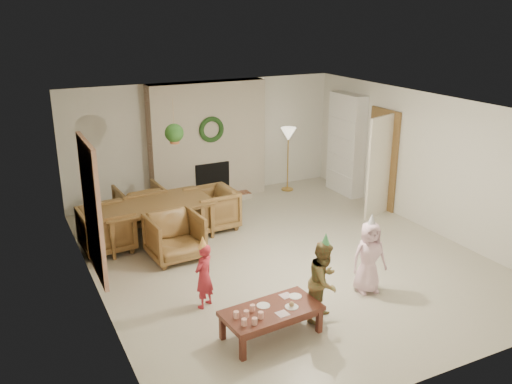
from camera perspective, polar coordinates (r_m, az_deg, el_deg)
floor at (r=9.16m, az=2.81°, el=-6.69°), size 7.00×7.00×0.00m
ceiling at (r=8.40m, az=3.08°, el=8.91°), size 7.00×7.00×0.00m
wall_back at (r=11.76m, az=-5.42°, el=5.49°), size 7.00×0.00×7.00m
wall_front at (r=6.12m, az=19.28°, el=-8.38°), size 7.00×0.00×7.00m
wall_left at (r=7.76m, az=-16.80°, el=-2.30°), size 0.00×7.00×7.00m
wall_right at (r=10.44m, az=17.49°, el=2.99°), size 0.00×7.00×7.00m
fireplace_mass at (r=11.58m, az=-5.06°, el=5.29°), size 2.50×0.40×2.50m
fireplace_hearth at (r=11.60m, az=-4.26°, el=-0.79°), size 1.60×0.30×0.12m
fireplace_firebox at (r=11.63m, az=-4.63°, el=1.27°), size 0.75×0.12×0.75m
fireplace_wreath at (r=11.30m, az=-4.68°, el=6.53°), size 0.54×0.10×0.54m
floor_lamp_base at (r=12.40m, az=3.29°, el=0.30°), size 0.27×0.27×0.03m
floor_lamp_post at (r=12.21m, az=3.35°, el=3.22°), size 0.03×0.03×1.29m
floor_lamp_shade at (r=12.06m, az=3.41°, el=6.06°), size 0.34×0.34×0.29m
bookshelf_carcass at (r=12.09m, az=9.42°, el=4.95°), size 0.30×1.00×2.20m
bookshelf_shelf_a at (r=12.24m, az=9.18°, el=1.99°), size 0.30×0.92×0.03m
bookshelf_shelf_b at (r=12.14m, az=9.28°, el=3.80°), size 0.30×0.92×0.03m
bookshelf_shelf_c at (r=12.04m, az=9.38°, el=5.64°), size 0.30×0.92×0.03m
bookshelf_shelf_d at (r=11.96m, az=9.48°, el=7.50°), size 0.30×0.92×0.03m
books_row_lower at (r=12.08m, az=9.55°, el=2.43°), size 0.20×0.40×0.24m
books_row_mid at (r=12.13m, az=9.10°, el=4.48°), size 0.20×0.44×0.24m
books_row_upper at (r=11.92m, az=9.61°, el=6.13°), size 0.20×0.36×0.22m
door_frame at (r=11.34m, az=13.11°, el=3.38°), size 0.05×0.86×2.04m
door_leaf at (r=10.82m, az=12.79°, el=2.57°), size 0.77×0.32×2.00m
curtain_panel at (r=7.95m, az=-16.78°, el=-1.79°), size 0.06×1.20×2.00m
dining_table at (r=9.78m, az=-10.41°, el=-3.07°), size 2.05×1.23×0.70m
dining_chair_near at (r=9.01m, az=-8.52°, el=-4.66°), size 0.87×0.90×0.77m
dining_chair_far at (r=10.54m, az=-12.05°, el=-1.34°), size 0.87×0.90×0.77m
dining_chair_left at (r=9.54m, az=-15.34°, el=-3.78°), size 0.90×0.87×0.77m
dining_chair_right at (r=10.15m, az=-4.65°, el=-1.77°), size 0.90×0.87×0.77m
hanging_plant_cord at (r=9.31m, az=-8.63°, el=7.51°), size 0.01×0.01×0.70m
hanging_plant_pot at (r=9.38m, az=-8.52°, el=5.41°), size 0.16×0.16×0.12m
hanging_plant_foliage at (r=9.35m, az=-8.56°, el=6.13°), size 0.32×0.32×0.32m
coffee_table_top at (r=6.94m, az=1.63°, el=-12.33°), size 1.29×0.73×0.06m
coffee_table_apron at (r=6.97m, az=1.63°, el=-12.80°), size 1.18×0.62×0.08m
coffee_leg_fl at (r=6.61m, az=-1.40°, el=-16.02°), size 0.07×0.07×0.32m
coffee_leg_fr at (r=7.14m, az=6.64°, el=-13.24°), size 0.07×0.07×0.32m
coffee_leg_bl at (r=6.98m, az=-3.54°, el=-13.98°), size 0.07×0.07×0.32m
coffee_leg_br at (r=7.49m, az=4.23°, el=-11.54°), size 0.07×0.07×0.32m
cup_a at (r=6.58m, az=-1.25°, el=-13.46°), size 0.07×0.07×0.09m
cup_b at (r=6.72m, az=-2.08°, el=-12.72°), size 0.07×0.07×0.09m
cup_c at (r=6.60m, az=-0.15°, el=-13.38°), size 0.07×0.07×0.09m
cup_d at (r=6.74m, az=-1.01°, el=-12.64°), size 0.07×0.07×0.09m
cup_e at (r=6.71m, az=0.50°, el=-12.76°), size 0.07×0.07×0.09m
cup_f at (r=6.85m, az=-0.36°, el=-12.05°), size 0.07×0.07×0.09m
plate_a at (r=6.98m, az=0.78°, el=-11.79°), size 0.19×0.19×0.01m
plate_b at (r=6.97m, az=3.75°, el=-11.90°), size 0.19×0.19×0.01m
plate_c at (r=7.20m, az=4.13°, el=-10.83°), size 0.19×0.19×0.01m
food_scoop at (r=6.95m, az=3.76°, el=-11.63°), size 0.07×0.07×0.07m
napkin_left at (r=6.82m, az=2.78°, el=-12.62°), size 0.15×0.15×0.01m
napkin_right at (r=7.20m, az=3.14°, el=-10.78°), size 0.15×0.15×0.01m
child_red at (r=7.53m, az=-5.47°, el=-8.74°), size 0.41×0.37×0.93m
party_hat_red at (r=7.31m, az=-5.60°, el=-5.24°), size 0.15×0.15×0.18m
child_plaid at (r=7.24m, az=7.12°, el=-9.23°), size 0.68×0.64×1.10m
party_hat_plaid at (r=6.99m, az=7.31°, el=-4.95°), size 0.16×0.16×0.18m
child_pink at (r=8.02m, az=11.75°, el=-6.72°), size 0.58×0.43×1.07m
party_hat_pink at (r=7.80m, az=12.03°, el=-2.87°), size 0.18×0.18×0.19m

